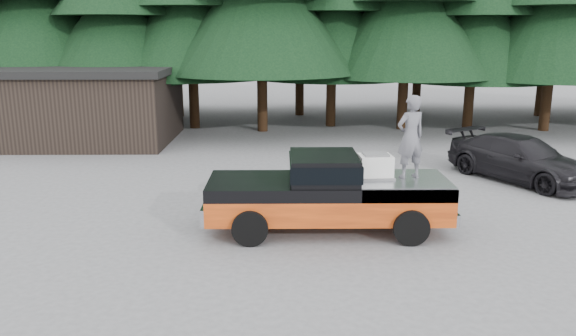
{
  "coord_description": "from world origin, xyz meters",
  "views": [
    {
      "loc": [
        -0.05,
        -12.98,
        4.8
      ],
      "look_at": [
        0.1,
        0.0,
        1.63
      ],
      "focal_mm": 35.0,
      "sensor_mm": 36.0,
      "label": 1
    }
  ],
  "objects_px": {
    "man_on_bed": "(410,137)",
    "utility_building": "(81,104)",
    "air_compressor": "(375,167)",
    "pickup_truck": "(327,205)",
    "parked_car": "(520,158)"
  },
  "relations": [
    {
      "from": "pickup_truck",
      "to": "utility_building",
      "type": "bearing_deg",
      "value": 130.4
    },
    {
      "from": "parked_car",
      "to": "utility_building",
      "type": "bearing_deg",
      "value": 126.36
    },
    {
      "from": "parked_car",
      "to": "air_compressor",
      "type": "bearing_deg",
      "value": -170.84
    },
    {
      "from": "man_on_bed",
      "to": "utility_building",
      "type": "bearing_deg",
      "value": -66.14
    },
    {
      "from": "air_compressor",
      "to": "utility_building",
      "type": "bearing_deg",
      "value": 130.17
    },
    {
      "from": "air_compressor",
      "to": "man_on_bed",
      "type": "bearing_deg",
      "value": -3.67
    },
    {
      "from": "man_on_bed",
      "to": "parked_car",
      "type": "height_order",
      "value": "man_on_bed"
    },
    {
      "from": "man_on_bed",
      "to": "utility_building",
      "type": "distance_m",
      "value": 16.85
    },
    {
      "from": "pickup_truck",
      "to": "air_compressor",
      "type": "relative_size",
      "value": 7.62
    },
    {
      "from": "parked_car",
      "to": "utility_building",
      "type": "distance_m",
      "value": 18.26
    },
    {
      "from": "utility_building",
      "to": "pickup_truck",
      "type": "bearing_deg",
      "value": -49.6
    },
    {
      "from": "pickup_truck",
      "to": "air_compressor",
      "type": "bearing_deg",
      "value": 3.51
    },
    {
      "from": "air_compressor",
      "to": "utility_building",
      "type": "height_order",
      "value": "utility_building"
    },
    {
      "from": "utility_building",
      "to": "air_compressor",
      "type": "bearing_deg",
      "value": -46.34
    },
    {
      "from": "parked_car",
      "to": "man_on_bed",
      "type": "bearing_deg",
      "value": -166.27
    }
  ]
}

